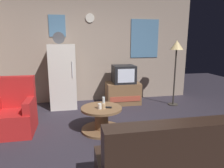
% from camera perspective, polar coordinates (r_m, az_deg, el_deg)
% --- Properties ---
extents(ground_plane, '(12.00, 12.00, 0.00)m').
position_cam_1_polar(ground_plane, '(3.37, 0.27, -15.92)').
color(ground_plane, '#2D2833').
extents(wall_with_art, '(5.20, 0.12, 2.77)m').
position_cam_1_polar(wall_with_art, '(5.40, -4.78, 9.97)').
color(wall_with_art, gray).
rests_on(wall_with_art, ground_plane).
extents(fridge, '(0.60, 0.62, 1.77)m').
position_cam_1_polar(fridge, '(4.96, -13.54, 2.13)').
color(fridge, silver).
rests_on(fridge, ground_plane).
extents(tv_stand, '(0.84, 0.53, 0.54)m').
position_cam_1_polar(tv_stand, '(5.19, 3.08, -2.58)').
color(tv_stand, brown).
rests_on(tv_stand, ground_plane).
extents(crt_tv, '(0.54, 0.51, 0.44)m').
position_cam_1_polar(crt_tv, '(5.09, 3.28, 2.77)').
color(crt_tv, black).
rests_on(crt_tv, tv_stand).
extents(standing_lamp, '(0.32, 0.32, 1.59)m').
position_cam_1_polar(standing_lamp, '(5.15, 17.59, 9.02)').
color(standing_lamp, '#332D28').
rests_on(standing_lamp, ground_plane).
extents(coffee_table, '(0.72, 0.72, 0.43)m').
position_cam_1_polar(coffee_table, '(3.67, -2.94, -9.77)').
color(coffee_table, brown).
rests_on(coffee_table, ground_plane).
extents(wine_glass, '(0.05, 0.05, 0.15)m').
position_cam_1_polar(wine_glass, '(3.70, -2.39, -4.77)').
color(wine_glass, silver).
rests_on(wine_glass, coffee_table).
extents(mug_ceramic_white, '(0.08, 0.08, 0.09)m').
position_cam_1_polar(mug_ceramic_white, '(3.51, -3.40, -6.23)').
color(mug_ceramic_white, silver).
rests_on(mug_ceramic_white, coffee_table).
extents(mug_ceramic_tan, '(0.08, 0.08, 0.09)m').
position_cam_1_polar(mug_ceramic_tan, '(3.51, -2.45, -6.23)').
color(mug_ceramic_tan, tan).
rests_on(mug_ceramic_tan, coffee_table).
extents(remote_control, '(0.16, 0.09, 0.02)m').
position_cam_1_polar(remote_control, '(3.56, -1.30, -6.55)').
color(remote_control, black).
rests_on(remote_control, coffee_table).
extents(armchair, '(0.68, 0.68, 0.96)m').
position_cam_1_polar(armchair, '(3.97, -25.75, -7.43)').
color(armchair, red).
rests_on(armchair, ground_plane).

